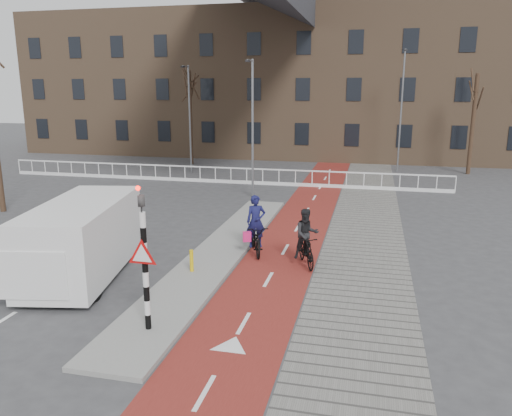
# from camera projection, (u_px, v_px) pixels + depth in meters

# --- Properties ---
(ground) EXTENTS (120.00, 120.00, 0.00)m
(ground) POSITION_uv_depth(u_px,v_px,m) (200.00, 301.00, 13.75)
(ground) COLOR #38383A
(ground) RESTS_ON ground
(bike_lane) EXTENTS (2.50, 60.00, 0.01)m
(bike_lane) POSITION_uv_depth(u_px,v_px,m) (304.00, 216.00, 22.88)
(bike_lane) COLOR maroon
(bike_lane) RESTS_ON ground
(sidewalk) EXTENTS (3.00, 60.00, 0.01)m
(sidewalk) POSITION_uv_depth(u_px,v_px,m) (366.00, 220.00, 22.25)
(sidewalk) COLOR slate
(sidewalk) RESTS_ON ground
(curb_island) EXTENTS (1.80, 16.00, 0.12)m
(curb_island) POSITION_uv_depth(u_px,v_px,m) (219.00, 252.00, 17.68)
(curb_island) COLOR gray
(curb_island) RESTS_ON ground
(traffic_signal) EXTENTS (0.80, 0.80, 3.68)m
(traffic_signal) POSITION_uv_depth(u_px,v_px,m) (144.00, 255.00, 11.50)
(traffic_signal) COLOR black
(traffic_signal) RESTS_ON curb_island
(bollard) EXTENTS (0.12, 0.12, 0.70)m
(bollard) POSITION_uv_depth(u_px,v_px,m) (192.00, 261.00, 15.61)
(bollard) COLOR #E0B70C
(bollard) RESTS_ON curb_island
(cyclist_near) EXTENTS (1.38, 2.14, 2.09)m
(cyclist_near) POSITION_uv_depth(u_px,v_px,m) (256.00, 234.00, 17.60)
(cyclist_near) COLOR black
(cyclist_near) RESTS_ON bike_lane
(cyclist_far) EXTENTS (1.15, 1.84, 1.92)m
(cyclist_far) POSITION_uv_depth(u_px,v_px,m) (306.00, 242.00, 16.35)
(cyclist_far) COLOR black
(cyclist_far) RESTS_ON bike_lane
(van) EXTENTS (3.18, 5.75, 2.34)m
(van) POSITION_uv_depth(u_px,v_px,m) (83.00, 238.00, 15.38)
(van) COLOR silver
(van) RESTS_ON ground
(railing) EXTENTS (28.00, 0.10, 0.99)m
(railing) POSITION_uv_depth(u_px,v_px,m) (215.00, 178.00, 30.88)
(railing) COLOR silver
(railing) RESTS_ON ground
(townhouse_row) EXTENTS (46.00, 10.00, 15.90)m
(townhouse_row) POSITION_uv_depth(u_px,v_px,m) (289.00, 63.00, 42.85)
(townhouse_row) COLOR #7F6047
(townhouse_row) RESTS_ON ground
(tree_mid) EXTENTS (0.24, 0.24, 6.96)m
(tree_mid) POSITION_uv_depth(u_px,v_px,m) (191.00, 118.00, 37.74)
(tree_mid) COLOR #322116
(tree_mid) RESTS_ON ground
(tree_right) EXTENTS (0.27, 0.27, 6.64)m
(tree_right) POSITION_uv_depth(u_px,v_px,m) (473.00, 125.00, 33.27)
(tree_right) COLOR #322116
(tree_right) RESTS_ON ground
(streetlight_near) EXTENTS (0.12, 0.12, 7.15)m
(streetlight_near) POSITION_uv_depth(u_px,v_px,m) (253.00, 130.00, 26.02)
(streetlight_near) COLOR slate
(streetlight_near) RESTS_ON ground
(streetlight_left) EXTENTS (0.12, 0.12, 7.19)m
(streetlight_left) POSITION_uv_depth(u_px,v_px,m) (190.00, 120.00, 33.82)
(streetlight_left) COLOR slate
(streetlight_left) RESTS_ON ground
(streetlight_right) EXTENTS (0.12, 0.12, 8.25)m
(streetlight_right) POSITION_uv_depth(u_px,v_px,m) (401.00, 112.00, 34.11)
(streetlight_right) COLOR slate
(streetlight_right) RESTS_ON ground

